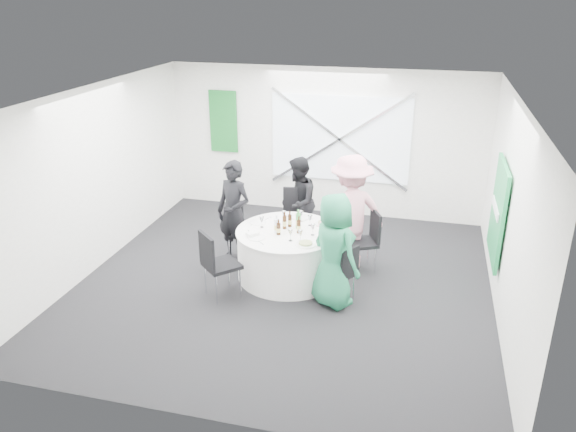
% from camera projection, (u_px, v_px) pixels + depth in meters
% --- Properties ---
extents(floor, '(6.00, 6.00, 0.00)m').
position_uv_depth(floor, '(285.00, 282.00, 8.45)').
color(floor, black).
rests_on(floor, ground).
extents(ceiling, '(6.00, 6.00, 0.00)m').
position_uv_depth(ceiling, '(284.00, 95.00, 7.39)').
color(ceiling, white).
rests_on(ceiling, wall_back).
extents(wall_back, '(6.00, 0.00, 6.00)m').
position_uv_depth(wall_back, '(325.00, 142.00, 10.61)').
color(wall_back, silver).
rests_on(wall_back, floor).
extents(wall_front, '(6.00, 0.00, 6.00)m').
position_uv_depth(wall_front, '(203.00, 302.00, 5.23)').
color(wall_front, silver).
rests_on(wall_front, floor).
extents(wall_left, '(0.00, 6.00, 6.00)m').
position_uv_depth(wall_left, '(96.00, 178.00, 8.61)').
color(wall_left, silver).
rests_on(wall_left, floor).
extents(wall_right, '(0.00, 6.00, 6.00)m').
position_uv_depth(wall_right, '(509.00, 215.00, 7.23)').
color(wall_right, silver).
rests_on(wall_right, floor).
extents(window_panel, '(2.60, 0.03, 1.60)m').
position_uv_depth(window_panel, '(340.00, 139.00, 10.47)').
color(window_panel, silver).
rests_on(window_panel, wall_back).
extents(window_brace_a, '(2.63, 0.05, 1.84)m').
position_uv_depth(window_brace_a, '(340.00, 139.00, 10.43)').
color(window_brace_a, silver).
rests_on(window_brace_a, window_panel).
extents(window_brace_b, '(2.63, 0.05, 1.84)m').
position_uv_depth(window_brace_b, '(340.00, 139.00, 10.43)').
color(window_brace_b, silver).
rests_on(window_brace_b, window_panel).
extents(green_banner, '(0.55, 0.04, 1.20)m').
position_uv_depth(green_banner, '(223.00, 122.00, 10.91)').
color(green_banner, '#125C21').
rests_on(green_banner, wall_back).
extents(green_sign, '(0.05, 1.20, 1.40)m').
position_uv_depth(green_sign, '(498.00, 212.00, 7.86)').
color(green_sign, '#1A8F46').
rests_on(green_sign, wall_right).
extents(banquet_table, '(1.56, 1.56, 0.76)m').
position_uv_depth(banquet_table, '(288.00, 254.00, 8.48)').
color(banquet_table, white).
rests_on(banquet_table, floor).
extents(chair_back, '(0.53, 0.54, 1.03)m').
position_uv_depth(chair_back, '(296.00, 214.00, 9.37)').
color(chair_back, black).
rests_on(chair_back, floor).
extents(chair_back_left, '(0.56, 0.55, 0.91)m').
position_uv_depth(chair_back_left, '(239.00, 227.00, 9.05)').
color(chair_back_left, black).
rests_on(chair_back_left, floor).
extents(chair_back_right, '(0.59, 0.58, 0.97)m').
position_uv_depth(chair_back_right, '(367.00, 236.00, 8.63)').
color(chair_back_right, black).
rests_on(chair_back_right, floor).
extents(chair_front_right, '(0.53, 0.53, 0.85)m').
position_uv_depth(chair_front_right, '(343.00, 270.00, 7.75)').
color(chair_front_right, black).
rests_on(chair_front_right, floor).
extents(chair_front_left, '(0.65, 0.65, 1.01)m').
position_uv_depth(chair_front_left, '(216.00, 260.00, 7.82)').
color(chair_front_left, black).
rests_on(chair_front_left, floor).
extents(person_man_back_left, '(0.70, 0.57, 1.67)m').
position_uv_depth(person_man_back_left, '(234.00, 212.00, 8.83)').
color(person_man_back_left, black).
rests_on(person_man_back_left, floor).
extents(person_man_back, '(0.49, 0.79, 1.54)m').
position_uv_depth(person_man_back, '(298.00, 202.00, 9.43)').
color(person_man_back, black).
rests_on(person_man_back, floor).
extents(person_woman_pink, '(1.28, 1.12, 1.83)m').
position_uv_depth(person_woman_pink, '(350.00, 213.00, 8.61)').
color(person_woman_pink, pink).
rests_on(person_woman_pink, floor).
extents(person_woman_green, '(0.95, 0.89, 1.63)m').
position_uv_depth(person_woman_green, '(334.00, 251.00, 7.59)').
color(person_woman_green, '#238258').
rests_on(person_woman_green, floor).
extents(plate_back, '(0.29, 0.29, 0.01)m').
position_uv_depth(plate_back, '(301.00, 217.00, 8.81)').
color(plate_back, white).
rests_on(plate_back, banquet_table).
extents(plate_back_left, '(0.26, 0.26, 0.01)m').
position_uv_depth(plate_back_left, '(258.00, 222.00, 8.64)').
color(plate_back_left, white).
rests_on(plate_back_left, banquet_table).
extents(plate_back_right, '(0.28, 0.28, 0.04)m').
position_uv_depth(plate_back_right, '(324.00, 223.00, 8.57)').
color(plate_back_right, white).
rests_on(plate_back_right, banquet_table).
extents(plate_front_right, '(0.29, 0.29, 0.04)m').
position_uv_depth(plate_front_right, '(306.00, 244.00, 7.89)').
color(plate_front_right, white).
rests_on(plate_front_right, banquet_table).
extents(plate_front_left, '(0.25, 0.25, 0.01)m').
position_uv_depth(plate_front_left, '(257.00, 238.00, 8.10)').
color(plate_front_left, white).
rests_on(plate_front_left, banquet_table).
extents(napkin, '(0.20, 0.20, 0.05)m').
position_uv_depth(napkin, '(252.00, 234.00, 8.15)').
color(napkin, white).
rests_on(napkin, plate_front_left).
extents(beer_bottle_a, '(0.06, 0.06, 0.27)m').
position_uv_depth(beer_bottle_a, '(285.00, 222.00, 8.38)').
color(beer_bottle_a, '#3A1D0A').
rests_on(beer_bottle_a, banquet_table).
extents(beer_bottle_b, '(0.06, 0.06, 0.25)m').
position_uv_depth(beer_bottle_b, '(290.00, 221.00, 8.46)').
color(beer_bottle_b, '#3A1D0A').
rests_on(beer_bottle_b, banquet_table).
extents(beer_bottle_c, '(0.06, 0.06, 0.26)m').
position_uv_depth(beer_bottle_c, '(299.00, 227.00, 8.24)').
color(beer_bottle_c, '#3A1D0A').
rests_on(beer_bottle_c, banquet_table).
extents(beer_bottle_d, '(0.06, 0.06, 0.24)m').
position_uv_depth(beer_bottle_d, '(279.00, 229.00, 8.18)').
color(beer_bottle_d, '#3A1D0A').
rests_on(beer_bottle_d, banquet_table).
extents(green_water_bottle, '(0.08, 0.08, 0.30)m').
position_uv_depth(green_water_bottle, '(298.00, 221.00, 8.39)').
color(green_water_bottle, green).
rests_on(green_water_bottle, banquet_table).
extents(clear_water_bottle, '(0.08, 0.08, 0.28)m').
position_uv_depth(clear_water_bottle, '(277.00, 226.00, 8.25)').
color(clear_water_bottle, white).
rests_on(clear_water_bottle, banquet_table).
extents(wine_glass_a, '(0.07, 0.07, 0.17)m').
position_uv_depth(wine_glass_a, '(310.00, 218.00, 8.49)').
color(wine_glass_a, white).
rests_on(wine_glass_a, banquet_table).
extents(wine_glass_b, '(0.07, 0.07, 0.17)m').
position_uv_depth(wine_glass_b, '(290.00, 233.00, 7.97)').
color(wine_glass_b, white).
rests_on(wine_glass_b, banquet_table).
extents(wine_glass_c, '(0.07, 0.07, 0.17)m').
position_uv_depth(wine_glass_c, '(262.00, 220.00, 8.42)').
color(wine_glass_c, white).
rests_on(wine_glass_c, banquet_table).
extents(wine_glass_d, '(0.07, 0.07, 0.17)m').
position_uv_depth(wine_glass_d, '(300.00, 233.00, 7.96)').
color(wine_glass_d, white).
rests_on(wine_glass_d, banquet_table).
extents(wine_glass_e, '(0.07, 0.07, 0.17)m').
position_uv_depth(wine_glass_e, '(301.00, 214.00, 8.64)').
color(wine_glass_e, white).
rests_on(wine_glass_e, banquet_table).
extents(wine_glass_f, '(0.07, 0.07, 0.17)m').
position_uv_depth(wine_glass_f, '(284.00, 214.00, 8.63)').
color(wine_glass_f, white).
rests_on(wine_glass_f, banquet_table).
extents(wine_glass_g, '(0.07, 0.07, 0.17)m').
position_uv_depth(wine_glass_g, '(313.00, 227.00, 8.16)').
color(wine_glass_g, white).
rests_on(wine_glass_g, banquet_table).
extents(fork_a, '(0.08, 0.14, 0.01)m').
position_uv_depth(fork_a, '(268.00, 218.00, 8.79)').
color(fork_a, silver).
rests_on(fork_a, banquet_table).
extents(knife_a, '(0.09, 0.14, 0.01)m').
position_uv_depth(knife_a, '(254.00, 224.00, 8.58)').
color(knife_a, silver).
rests_on(knife_a, banquet_table).
extents(fork_b, '(0.10, 0.13, 0.01)m').
position_uv_depth(fork_b, '(303.00, 246.00, 7.84)').
color(fork_b, silver).
rests_on(fork_b, banquet_table).
extents(knife_b, '(0.11, 0.12, 0.01)m').
position_uv_depth(knife_b, '(319.00, 241.00, 7.99)').
color(knife_b, silver).
rests_on(knife_b, banquet_table).
extents(fork_c, '(0.10, 0.13, 0.01)m').
position_uv_depth(fork_c, '(326.00, 230.00, 8.36)').
color(fork_c, silver).
rests_on(fork_c, banquet_table).
extents(knife_c, '(0.08, 0.14, 0.01)m').
position_uv_depth(knife_c, '(321.00, 224.00, 8.59)').
color(knife_c, silver).
rests_on(knife_c, banquet_table).
extents(fork_d, '(0.15, 0.02, 0.01)m').
position_uv_depth(fork_d, '(308.00, 218.00, 8.78)').
color(fork_d, silver).
rests_on(fork_d, banquet_table).
extents(knife_d, '(0.15, 0.02, 0.01)m').
position_uv_depth(knife_d, '(289.00, 216.00, 8.87)').
color(knife_d, silver).
rests_on(knife_d, banquet_table).
extents(fork_e, '(0.10, 0.13, 0.01)m').
position_uv_depth(fork_e, '(249.00, 232.00, 8.29)').
color(fork_e, silver).
rests_on(fork_e, banquet_table).
extents(knife_e, '(0.12, 0.12, 0.01)m').
position_uv_depth(knife_e, '(261.00, 243.00, 7.94)').
color(knife_e, silver).
rests_on(knife_e, banquet_table).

